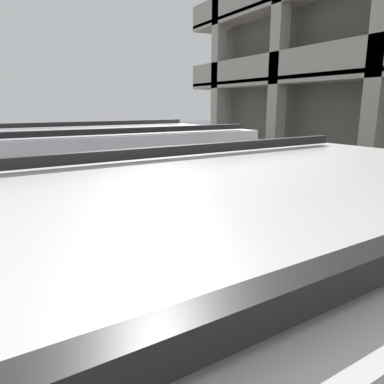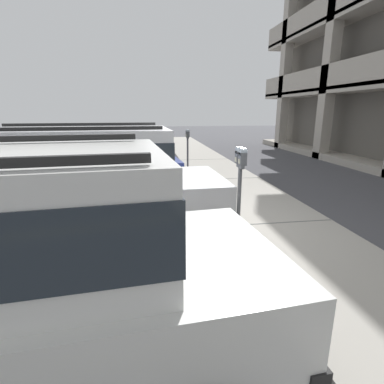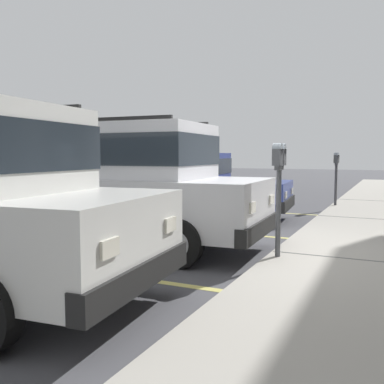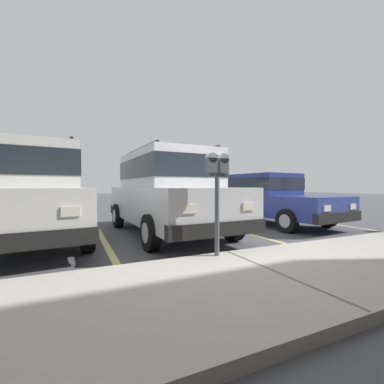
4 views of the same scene
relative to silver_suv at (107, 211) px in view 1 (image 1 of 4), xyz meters
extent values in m
cube|color=#4C4C51|center=(-0.14, 2.32, -1.14)|extent=(80.00, 80.00, 0.10)
cube|color=#ADA89E|center=(-0.14, 3.62, -1.03)|extent=(40.00, 2.20, 0.12)
cube|color=#606060|center=(-8.14, 3.62, -0.97)|extent=(0.03, 2.16, 0.00)
cube|color=#606060|center=(-4.14, 3.62, -0.97)|extent=(0.03, 2.16, 0.00)
cube|color=#606060|center=(-0.14, 3.62, -0.97)|extent=(0.03, 2.16, 0.00)
cube|color=#DBD16B|center=(-5.07, 0.92, -1.08)|extent=(0.12, 4.80, 0.01)
cube|color=#DBD16B|center=(-1.78, 0.92, -1.08)|extent=(0.12, 4.80, 0.01)
cube|color=#DBD16B|center=(1.51, 0.92, -1.08)|extent=(0.12, 4.80, 0.01)
cube|color=silver|center=(0.00, 0.02, -0.36)|extent=(2.04, 4.78, 0.80)
cube|color=silver|center=(0.00, -0.03, 0.46)|extent=(1.74, 2.98, 0.84)
cube|color=#232B33|center=(0.00, -0.03, 0.48)|extent=(1.77, 3.01, 0.46)
cube|color=black|center=(-0.10, 2.33, -0.64)|extent=(1.88, 0.24, 0.24)
cube|color=silver|center=(0.47, 2.40, -0.28)|extent=(0.24, 0.04, 0.14)
cube|color=silver|center=(-0.67, 2.36, -0.28)|extent=(0.24, 0.04, 0.14)
cylinder|color=black|center=(0.84, 1.52, -0.76)|extent=(0.23, 0.67, 0.66)
cylinder|color=#B2B2B7|center=(0.84, 1.52, -0.76)|extent=(0.24, 0.37, 0.36)
cylinder|color=black|center=(-0.96, 1.44, -0.76)|extent=(0.23, 0.67, 0.66)
cylinder|color=#B2B2B7|center=(-0.96, 1.44, -0.76)|extent=(0.24, 0.37, 0.36)
cube|color=black|center=(0.69, 0.00, 0.92)|extent=(0.16, 2.62, 0.05)
cube|color=black|center=(-0.69, -0.06, 0.92)|extent=(0.16, 2.62, 0.05)
cube|color=navy|center=(-3.41, -0.22, -0.49)|extent=(2.10, 4.54, 0.60)
cube|color=navy|center=(-3.38, -0.52, 0.13)|extent=(1.67, 2.11, 0.64)
cube|color=#232B33|center=(-3.38, -0.52, 0.15)|extent=(1.70, 2.14, 0.35)
cube|color=black|center=(-3.61, 1.93, -0.67)|extent=(1.74, 0.32, 0.24)
cube|color=silver|center=(-3.09, 2.03, -0.43)|extent=(0.24, 0.05, 0.14)
cube|color=silver|center=(-4.14, 1.93, -0.43)|extent=(0.24, 0.05, 0.14)
cylinder|color=black|center=(-2.71, 1.21, -0.79)|extent=(0.22, 0.61, 0.60)
cylinder|color=#B2B2B7|center=(-2.71, 1.21, -0.79)|extent=(0.21, 0.35, 0.33)
cylinder|color=black|center=(-4.37, 1.06, -0.79)|extent=(0.22, 0.61, 0.60)
cylinder|color=#B2B2B7|center=(-4.37, 1.06, -0.79)|extent=(0.21, 0.35, 0.33)
cube|color=silver|center=(2.91, -0.27, 0.46)|extent=(1.88, 3.05, 0.84)
cube|color=#232B33|center=(2.91, -0.27, 0.48)|extent=(1.90, 3.07, 0.46)
cylinder|color=black|center=(1.87, 1.15, -0.76)|extent=(0.26, 0.68, 0.66)
cylinder|color=#B2B2B7|center=(1.87, 1.15, -0.76)|extent=(0.25, 0.38, 0.36)
cube|color=black|center=(2.22, -0.33, 0.92)|extent=(0.29, 2.62, 0.05)
cylinder|color=#595B60|center=(0.14, 2.67, -0.38)|extent=(0.07, 0.07, 1.17)
cube|color=#595B60|center=(0.14, 2.67, 0.23)|extent=(0.28, 0.06, 0.06)
cube|color=#515459|center=(0.04, 2.67, 0.37)|extent=(0.15, 0.11, 0.22)
cylinder|color=#8C99A3|center=(0.04, 2.67, 0.48)|extent=(0.15, 0.11, 0.15)
cube|color=#B7B293|center=(0.04, 2.61, 0.34)|extent=(0.08, 0.01, 0.08)
cube|color=#515459|center=(0.24, 2.67, 0.37)|extent=(0.15, 0.11, 0.22)
cylinder|color=#8C99A3|center=(0.24, 2.67, 0.48)|extent=(0.15, 0.11, 0.15)
cube|color=#B7B293|center=(0.24, 2.61, 0.34)|extent=(0.08, 0.01, 0.08)
cylinder|color=#47474C|center=(-6.44, 2.63, -0.42)|extent=(0.07, 0.07, 1.09)
cube|color=#47474C|center=(-6.44, 2.63, 0.15)|extent=(0.28, 0.06, 0.06)
cube|color=#424447|center=(-6.54, 2.63, 0.29)|extent=(0.15, 0.11, 0.22)
cylinder|color=#9EA8B2|center=(-6.54, 2.63, 0.40)|extent=(0.15, 0.11, 0.15)
cube|color=#B7B293|center=(-6.54, 2.57, 0.25)|extent=(0.08, 0.01, 0.08)
cube|color=#424447|center=(-6.34, 2.63, 0.29)|extent=(0.15, 0.11, 0.22)
cylinder|color=#9EA8B2|center=(-6.34, 2.63, 0.40)|extent=(0.15, 0.11, 0.15)
cube|color=#B7B293|center=(-6.34, 2.57, 0.25)|extent=(0.08, 0.01, 0.08)
cube|color=#A8A093|center=(-12.95, 9.41, 4.91)|extent=(0.60, 0.50, 12.00)
cube|color=#A8A093|center=(-8.37, 9.41, 4.91)|extent=(0.60, 0.50, 12.00)
camera|label=1|loc=(3.96, -1.03, 1.16)|focal=35.00mm
camera|label=2|loc=(5.06, 1.08, 1.16)|focal=28.00mm
camera|label=3|loc=(5.80, 4.05, 0.40)|focal=40.00mm
camera|label=4|loc=(2.08, 5.98, 0.07)|focal=24.00mm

